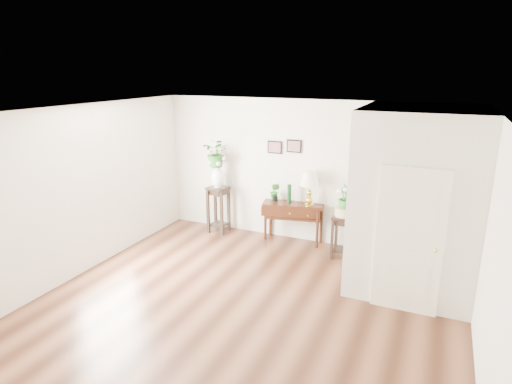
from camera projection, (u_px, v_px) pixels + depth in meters
The scene contains 21 objects.
floor at pixel (247, 305), 6.28m from camera, with size 6.00×5.50×0.02m, color brown.
ceiling at pixel (246, 112), 5.51m from camera, with size 6.00×5.50×0.02m, color white.
wall_back at pixel (306, 172), 8.32m from camera, with size 6.00×0.02×2.80m, color white.
wall_front at pixel (105, 316), 3.48m from camera, with size 6.00×0.02×2.80m, color white.
wall_left at pixel (82, 191), 7.05m from camera, with size 0.02×5.50×2.80m, color white.
wall_right at pixel (492, 250), 4.74m from camera, with size 0.02×5.50×2.80m, color white.
partition at pixel (417, 198), 6.65m from camera, with size 1.80×1.95×2.80m, color white.
door at pixel (409, 242), 5.87m from camera, with size 0.90×0.05×2.10m, color #EBEACD.
art_print_left at pixel (275, 147), 8.42m from camera, with size 0.30×0.02×0.25m, color black.
art_print_right at pixel (294, 146), 8.26m from camera, with size 0.30×0.02×0.25m, color black.
wall_ornament at pixel (360, 151), 6.94m from camera, with size 0.51×0.51×0.07m, color #B68627.
console_table at pixel (293, 222), 8.50m from camera, with size 1.20×0.40×0.80m, color black.
table_lamp at pixel (310, 188), 8.17m from camera, with size 0.39×0.39×0.68m, color gold.
green_vase at pixel (289, 194), 8.38m from camera, with size 0.08×0.08×0.37m, color #0D3414.
potted_plant at pixel (275, 192), 8.50m from camera, with size 0.19×0.16×0.35m, color #246F22.
plant_stand_a at pixel (218, 209), 9.00m from camera, with size 0.38×0.38×0.98m, color black.
porcelain_vase at pixel (218, 177), 8.80m from camera, with size 0.28×0.28×0.48m, color white, non-canonical shape.
lily_arrangement at pixel (217, 154), 8.67m from camera, with size 0.54×0.47×0.60m, color #246F22.
plant_stand_b at pixel (343, 237), 7.78m from camera, with size 0.38×0.38×0.80m, color black.
ceramic_bowl at pixel (344, 212), 7.64m from camera, with size 0.34×0.34×0.15m, color beige.
narcissus at pixel (345, 197), 7.57m from camera, with size 0.25×0.25×0.45m, color #246F22.
Camera 1 is at (2.36, -5.06, 3.34)m, focal length 30.00 mm.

